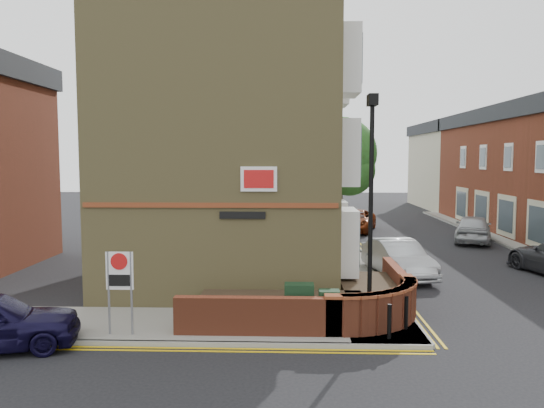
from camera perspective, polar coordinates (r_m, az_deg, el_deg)
The scene contains 24 objects.
ground at distance 13.82m, azimuth 4.30°, elevation -15.16°, with size 120.00×120.00×0.00m, color black.
pavement_corner at distance 15.49m, azimuth -9.32°, elevation -12.73°, with size 13.00×3.00×0.12m, color gray.
pavement_main at distance 29.45m, azimuth 6.94°, elevation -4.22°, with size 2.00×32.00×0.12m, color gray.
kerb_side at distance 14.10m, azimuth -10.55°, elevation -14.55°, with size 13.00×0.15×0.12m, color gray.
kerb_main_near at distance 29.56m, azimuth 8.88°, elevation -4.21°, with size 0.15×32.00×0.12m, color gray.
kerb_main_far at distance 28.80m, azimuth 25.69°, elevation -4.89°, with size 0.15×40.00×0.12m, color gray.
yellow_lines_side at distance 13.89m, azimuth -10.77°, elevation -15.10°, with size 13.00×0.28×0.01m, color gold.
yellow_lines_main at distance 29.59m, azimuth 9.36°, elevation -4.31°, with size 0.28×32.00×0.01m, color gold.
corner_building at distance 21.14m, azimuth -4.31°, elevation 8.97°, with size 8.95×10.40×13.60m.
garden_wall at distance 16.19m, azimuth 3.93°, elevation -12.11°, with size 6.80×6.00×1.20m, color brown, non-canonical shape.
lamppost at distance 14.39m, azimuth 10.57°, elevation -0.72°, with size 0.25×0.50×6.30m.
utility_cabinet_large at distance 14.83m, azimuth 2.93°, elevation -10.81°, with size 0.80×0.45×1.20m, color #16331A.
utility_cabinet_small at distance 14.59m, azimuth 6.16°, elevation -11.31°, with size 0.55×0.40×1.10m, color #16331A.
bollard_near at distance 14.23m, azimuth 12.51°, elevation -12.23°, with size 0.11×0.11×0.90m, color black.
bollard_far at distance 15.10m, azimuth 14.23°, elevation -11.26°, with size 0.11×0.11×0.90m, color black.
zone_sign at distance 14.51m, azimuth -16.06°, elevation -7.59°, with size 0.72×0.07×2.20m.
far_terrace_cream at distance 53.14m, azimuth 18.47°, elevation 3.98°, with size 5.40×12.40×8.00m.
tree_near at distance 27.13m, azimuth 7.40°, elevation 4.84°, with size 3.64×3.65×6.70m.
tree_mid at distance 35.10m, azimuth 6.18°, elevation 5.69°, with size 4.03×4.03×7.42m.
tree_far at distance 43.08m, azimuth 5.39°, elevation 5.19°, with size 3.81×3.81×7.00m.
traffic_light_assembly at distance 38.13m, azimuth 6.42°, elevation 2.00°, with size 0.20×0.16×4.20m.
silver_car_near at distance 21.95m, azimuth 13.39°, elevation -5.70°, with size 1.56×4.46×1.47m, color #ABAFB3.
red_car_main at distance 34.72m, azimuth 8.84°, elevation -1.78°, with size 2.32×5.03×1.40m, color maroon.
silver_car_far at distance 31.92m, azimuth 20.82°, elevation -2.46°, with size 1.87×4.66×1.59m, color #A1A5A8.
Camera 1 is at (-0.55, -12.96, 4.76)m, focal length 35.00 mm.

